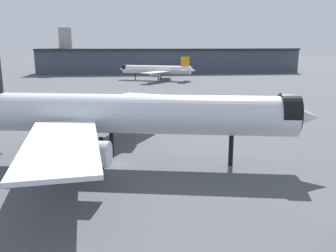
% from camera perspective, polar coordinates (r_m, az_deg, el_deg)
% --- Properties ---
extents(ground, '(900.00, 900.00, 0.00)m').
position_cam_1_polar(ground, '(61.65, -7.88, -5.97)').
color(ground, '#4C4F54').
extents(airliner_near_gate, '(64.51, 58.32, 18.77)m').
position_cam_1_polar(airliner_near_gate, '(60.55, -7.53, 1.81)').
color(airliner_near_gate, silver).
rests_on(airliner_near_gate, ground).
extents(airliner_far_taxiway, '(41.78, 37.11, 12.53)m').
position_cam_1_polar(airliner_far_taxiway, '(194.76, -1.80, 8.84)').
color(airliner_far_taxiway, white).
rests_on(airliner_far_taxiway, ground).
extents(terminal_building, '(170.26, 35.74, 28.77)m').
position_cam_1_polar(terminal_building, '(244.54, -0.20, 10.35)').
color(terminal_building, '#3D4756').
rests_on(terminal_building, ground).
extents(baggage_cart_trailing, '(2.87, 2.84, 1.82)m').
position_cam_1_polar(baggage_cart_trailing, '(99.01, -3.15, 2.00)').
color(baggage_cart_trailing, black).
rests_on(baggage_cart_trailing, ground).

